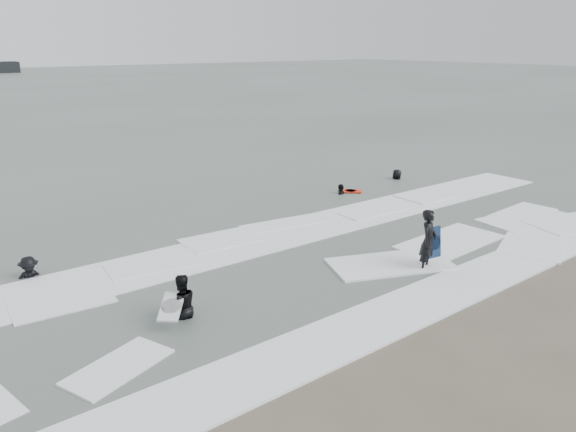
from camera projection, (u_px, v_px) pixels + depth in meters
ground at (400, 298)px, 15.28m from camera, size 320.00×320.00×0.00m
surfer_centre at (426, 270)px, 17.11m from camera, size 0.83×0.69×1.94m
surfer_wading at (182, 318)px, 14.14m from camera, size 0.93×0.78×1.72m
surfer_breaker at (30, 279)px, 16.46m from camera, size 1.01×0.59×1.55m
surfer_right_near at (341, 195)px, 25.61m from camera, size 1.04×0.82×1.65m
surfer_right_far at (397, 180)px, 28.32m from camera, size 0.92×0.99×1.70m
surf_foam at (313, 257)px, 18.07m from camera, size 30.03×9.06×0.09m
bodyboards at (332, 234)px, 18.80m from camera, size 13.26×8.68×1.25m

